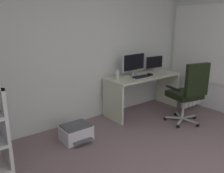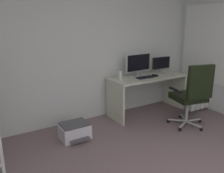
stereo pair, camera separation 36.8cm
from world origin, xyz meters
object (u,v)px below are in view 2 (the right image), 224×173
Objects in this scene: monitor_main at (138,63)px; keyboard at (145,77)px; monitor_secondary at (161,64)px; desktop_speaker at (120,75)px; office_chair at (193,93)px; radiator at (206,96)px; desk at (148,86)px; printer at (75,131)px; computer_mouse at (155,75)px.

monitor_main reaches higher than keyboard.
monitor_secondary is at bearing 0.01° from monitor_main.
keyboard is 2.00× the size of desktop_speaker.
keyboard is (0.04, -0.17, -0.24)m from monitor_main.
office_chair reaches higher than radiator.
desk is 3.51× the size of printer.
desktop_speaker is at bearing 175.74° from desk.
keyboard is at bearing 179.32° from computer_mouse.
office_chair is 2.00m from printer.
monitor_secondary is 1.08m from office_chair.
monitor_main reaches higher than monitor_secondary.
keyboard is 0.78× the size of printer.
desk is at bearing 156.05° from radiator.
keyboard is 0.31× the size of office_chair.
computer_mouse is at bearing -32.33° from monitor_main.
monitor_secondary is at bearing 18.16° from keyboard.
desk is 0.57m from monitor_secondary.
computer_mouse is 1.86m from printer.
computer_mouse reaches higher than keyboard.
desktop_speaker is (-0.71, 0.13, 0.07)m from computer_mouse.
computer_mouse is at bearing -38.57° from desk.
office_chair is (0.08, -0.83, -0.14)m from computer_mouse.
radiator is at bearing -39.82° from monitor_secondary.
radiator is (1.12, -0.50, -0.26)m from desk.
monitor_secondary is 0.45× the size of radiator.
office_chair reaches higher than printer.
monitor_main is at bearing 151.85° from desk.
monitor_main is at bearing 109.66° from office_chair.
keyboard is at bearing -77.34° from monitor_main.
monitor_main is 1.13m from office_chair.
desktop_speaker reaches higher than keyboard.
keyboard is at bearing 6.07° from printer.
desk is 1.25m from radiator.
monitor_main is (-0.17, 0.09, 0.44)m from desk.
printer is at bearing 159.73° from office_chair.
desk is 1.38× the size of office_chair.
desk is 8.95× the size of desktop_speaker.
keyboard is 0.37× the size of radiator.
printer is (-1.02, -0.29, -0.70)m from desktop_speaker.
office_chair is at bearing -156.03° from radiator.
office_chair is at bearing -50.35° from desktop_speaker.
computer_mouse is at bearing 157.78° from radiator.
desktop_speaker is at bearing 15.62° from printer.
keyboard is 0.24m from computer_mouse.
desk is 3.64× the size of monitor_secondary.
printer is 2.77m from radiator.
desktop_speaker is (-0.47, 0.13, 0.07)m from keyboard.
printer is (-1.82, 0.67, -0.49)m from office_chair.
monitor_main is 1.33× the size of printer.
printer is 0.47× the size of radiator.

